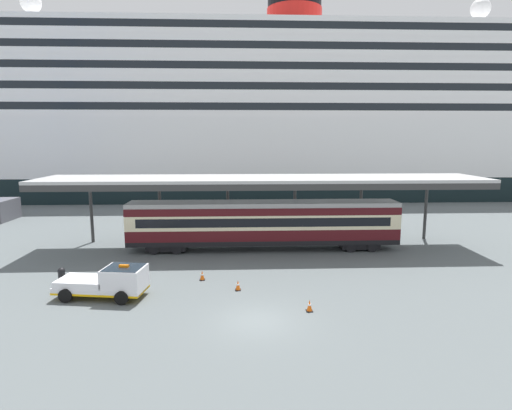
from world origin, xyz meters
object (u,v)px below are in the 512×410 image
Objects in this scene: cruise_ship at (261,121)px; traffic_cone_far at (310,306)px; train_carriage at (264,223)px; quay_bollard at (62,274)px; traffic_cone_mid at (202,275)px; service_truck at (109,281)px; traffic_cone_near at (238,285)px.

cruise_ship is 203.20× the size of traffic_cone_far.
quay_bollard is at bearing -151.79° from train_carriage.
traffic_cone_mid is 0.68× the size of quay_bollard.
traffic_cone_far is (11.44, -2.50, -0.67)m from service_truck.
train_carriage is at bearing 77.11° from traffic_cone_near.
cruise_ship is 5.92× the size of train_carriage.
train_carriage reaches higher than traffic_cone_mid.
service_truck is 8.34× the size of traffic_cone_far.
train_carriage is at bearing 97.73° from traffic_cone_far.
service_truck reaches higher than traffic_cone_far.
service_truck is at bearing -35.92° from quay_bollard.
service_truck is at bearing -103.41° from cruise_ship.
train_carriage is (-1.88, -38.33, -9.96)m from cruise_ship.
cruise_ship is at bearing 85.17° from traffic_cone_near.
traffic_cone_far is at bearing -19.29° from quay_bollard.
quay_bollard reaches higher than traffic_cone_far.
traffic_cone_mid is at bearing 28.51° from service_truck.
train_carriage is 4.11× the size of service_truck.
traffic_cone_mid is 1.01× the size of traffic_cone_far.
train_carriage is 23.30× the size of quay_bollard.
service_truck is at bearing -173.63° from traffic_cone_near.
quay_bollard is (-13.71, -7.36, -1.79)m from train_carriage.
traffic_cone_mid is at bearing -97.96° from cruise_ship.
traffic_cone_near is 3.08m from traffic_cone_mid.
train_carriage reaches higher than traffic_cone_far.
traffic_cone_mid is at bearing 140.23° from traffic_cone_near.
service_truck reaches higher than quay_bollard.
traffic_cone_far is at bearing -40.74° from traffic_cone_near.
cruise_ship is 24.36× the size of service_truck.
cruise_ship reaches higher than train_carriage.
train_carriage reaches higher than quay_bollard.
service_truck is 8.29× the size of traffic_cone_mid.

